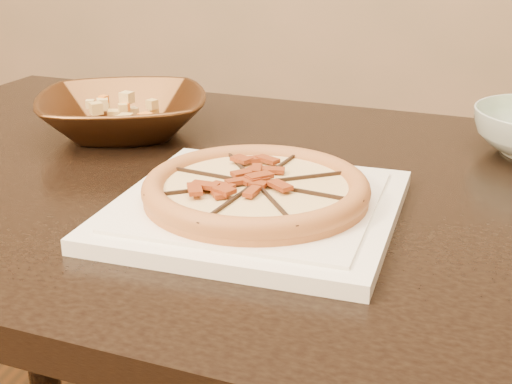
# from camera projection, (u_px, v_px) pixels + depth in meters

# --- Properties ---
(dining_table) EXTENTS (1.35, 0.95, 0.75)m
(dining_table) POSITION_uv_depth(u_px,v_px,m) (230.00, 251.00, 0.99)
(dining_table) COLOR black
(dining_table) RESTS_ON floor
(plate) EXTENTS (0.33, 0.33, 0.02)m
(plate) POSITION_uv_depth(u_px,v_px,m) (256.00, 208.00, 0.82)
(plate) COLOR white
(plate) RESTS_ON dining_table
(pizza) EXTENTS (0.26, 0.26, 0.03)m
(pizza) POSITION_uv_depth(u_px,v_px,m) (256.00, 189.00, 0.81)
(pizza) COLOR #B45A32
(pizza) RESTS_ON plate
(bronze_bowl) EXTENTS (0.34, 0.34, 0.06)m
(bronze_bowl) POSITION_uv_depth(u_px,v_px,m) (123.00, 114.00, 1.11)
(bronze_bowl) COLOR #533218
(bronze_bowl) RESTS_ON dining_table
(mixed_dish) EXTENTS (0.10, 0.12, 0.03)m
(mixed_dish) POSITION_uv_depth(u_px,v_px,m) (120.00, 85.00, 1.10)
(mixed_dish) COLOR #D8B86D
(mixed_dish) RESTS_ON bronze_bowl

